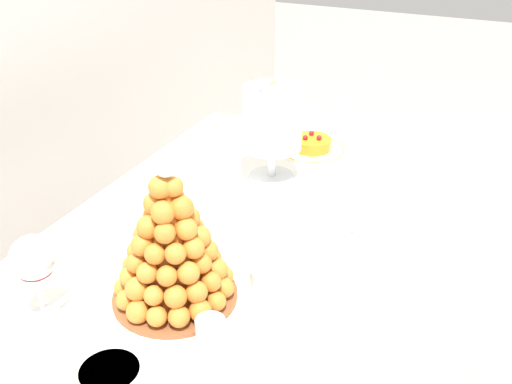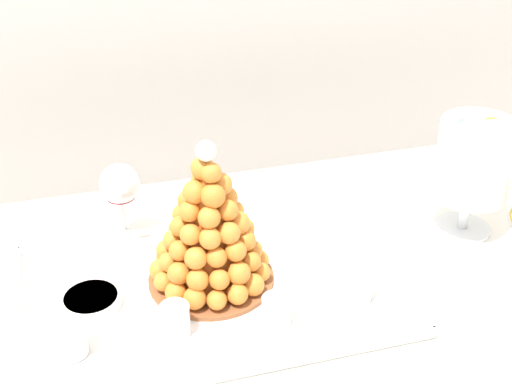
% 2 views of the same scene
% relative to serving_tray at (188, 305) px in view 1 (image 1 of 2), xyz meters
% --- Properties ---
extents(buffet_table, '(1.35, 0.88, 0.74)m').
position_rel_serving_tray_xyz_m(buffet_table, '(0.20, -0.03, -0.09)').
color(buffet_table, brown).
rests_on(buffet_table, ground_plane).
extents(serving_tray, '(0.65, 0.42, 0.02)m').
position_rel_serving_tray_xyz_m(serving_tray, '(0.00, 0.00, 0.00)').
color(serving_tray, white).
rests_on(serving_tray, buffet_table).
extents(croquembouche, '(0.22, 0.22, 0.28)m').
position_rel_serving_tray_xyz_m(croquembouche, '(0.01, 0.03, 0.11)').
color(croquembouche, brown).
rests_on(croquembouche, serving_tray).
extents(dessert_cup_mid_left, '(0.05, 0.05, 0.05)m').
position_rel_serving_tray_xyz_m(dessert_cup_mid_left, '(-0.08, -0.09, 0.03)').
color(dessert_cup_mid_left, silver).
rests_on(dessert_cup_mid_left, serving_tray).
extents(dessert_cup_centre, '(0.05, 0.05, 0.05)m').
position_rel_serving_tray_xyz_m(dessert_cup_centre, '(0.09, -0.11, 0.02)').
color(dessert_cup_centre, silver).
rests_on(dessert_cup_centre, serving_tray).
extents(dessert_cup_mid_right, '(0.05, 0.05, 0.05)m').
position_rel_serving_tray_xyz_m(dessert_cup_mid_right, '(0.24, -0.08, 0.03)').
color(dessert_cup_mid_right, silver).
rests_on(dessert_cup_mid_right, serving_tray).
extents(creme_brulee_ramekin, '(0.10, 0.10, 0.02)m').
position_rel_serving_tray_xyz_m(creme_brulee_ramekin, '(-0.20, 0.02, 0.01)').
color(creme_brulee_ramekin, white).
rests_on(creme_brulee_ramekin, serving_tray).
extents(macaron_goblet, '(0.14, 0.14, 0.24)m').
position_rel_serving_tray_xyz_m(macaron_goblet, '(0.53, 0.07, 0.15)').
color(macaron_goblet, white).
rests_on(macaron_goblet, buffet_table).
extents(fruit_tart_plate, '(0.19, 0.19, 0.05)m').
position_rel_serving_tray_xyz_m(fruit_tart_plate, '(0.72, 0.03, 0.01)').
color(fruit_tart_plate, white).
rests_on(fruit_tart_plate, buffet_table).
extents(wine_glass, '(0.08, 0.08, 0.16)m').
position_rel_serving_tray_xyz_m(wine_glass, '(-0.12, 0.21, 0.11)').
color(wine_glass, silver).
rests_on(wine_glass, buffet_table).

